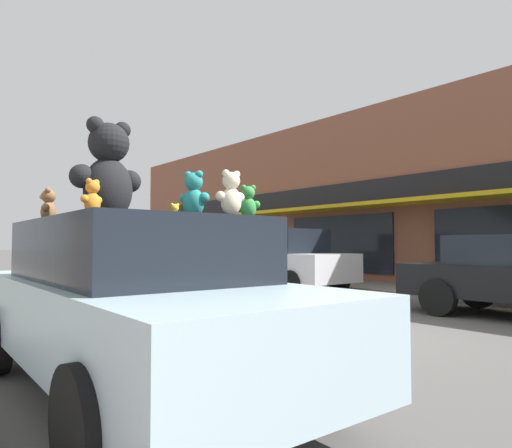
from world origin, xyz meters
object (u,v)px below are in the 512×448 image
(teddy_bear_yellow, at_px, (175,214))
(parked_car_far_center, at_px, (281,260))
(teddy_bear_giant, at_px, (108,172))
(plush_art_car, at_px, (131,301))
(teddy_bear_cream, at_px, (231,194))
(teddy_bear_orange, at_px, (92,197))
(teddy_bear_teal, at_px, (194,195))
(teddy_bear_green, at_px, (248,202))
(teddy_bear_brown, at_px, (48,206))

(teddy_bear_yellow, height_order, parked_car_far_center, teddy_bear_yellow)
(teddy_bear_giant, distance_m, parked_car_far_center, 9.22)
(teddy_bear_giant, distance_m, teddy_bear_yellow, 0.81)
(plush_art_car, xyz_separation_m, teddy_bear_yellow, (0.61, 0.30, 0.85))
(teddy_bear_cream, distance_m, parked_car_far_center, 9.86)
(plush_art_car, bearing_deg, teddy_bear_giant, 105.66)
(plush_art_car, bearing_deg, teddy_bear_orange, -133.01)
(teddy_bear_cream, relative_size, teddy_bear_teal, 0.93)
(parked_car_far_center, bearing_deg, plush_art_car, -141.38)
(teddy_bear_teal, relative_size, parked_car_far_center, 0.09)
(teddy_bear_giant, distance_m, teddy_bear_orange, 1.14)
(teddy_bear_green, height_order, teddy_bear_yellow, teddy_bear_green)
(teddy_bear_giant, xyz_separation_m, teddy_bear_brown, (-0.36, 0.69, -0.31))
(teddy_bear_teal, distance_m, teddy_bear_orange, 0.80)
(teddy_bear_giant, height_order, teddy_bear_green, teddy_bear_giant)
(teddy_bear_teal, bearing_deg, teddy_bear_orange, 53.45)
(teddy_bear_green, bearing_deg, plush_art_car, -23.16)
(teddy_bear_cream, height_order, teddy_bear_green, teddy_bear_cream)
(parked_car_far_center, bearing_deg, teddy_bear_green, -134.55)
(teddy_bear_green, bearing_deg, teddy_bear_teal, 11.55)
(teddy_bear_teal, bearing_deg, teddy_bear_yellow, -46.32)
(teddy_bear_giant, bearing_deg, teddy_bear_orange, 57.59)
(teddy_bear_teal, bearing_deg, teddy_bear_cream, 173.18)
(plush_art_car, relative_size, teddy_bear_yellow, 21.79)
(teddy_bear_yellow, bearing_deg, teddy_bear_cream, 92.36)
(teddy_bear_orange, height_order, teddy_bear_green, teddy_bear_green)
(teddy_bear_teal, xyz_separation_m, parked_car_far_center, (7.08, 6.57, -0.85))
(teddy_bear_green, relative_size, teddy_bear_yellow, 1.34)
(teddy_bear_orange, relative_size, parked_car_far_center, 0.06)
(teddy_bear_yellow, bearing_deg, teddy_bear_green, 105.71)
(teddy_bear_orange, height_order, parked_car_far_center, teddy_bear_orange)
(teddy_bear_cream, relative_size, teddy_bear_orange, 1.35)
(teddy_bear_teal, distance_m, teddy_bear_yellow, 1.14)
(teddy_bear_brown, bearing_deg, teddy_bear_cream, 42.92)
(teddy_bear_giant, height_order, teddy_bear_teal, teddy_bear_giant)
(plush_art_car, bearing_deg, parked_car_far_center, 40.51)
(teddy_bear_giant, bearing_deg, plush_art_car, 98.73)
(teddy_bear_green, bearing_deg, parked_car_far_center, -102.46)
(teddy_bear_cream, distance_m, teddy_bear_yellow, 1.45)
(teddy_bear_giant, bearing_deg, teddy_bear_yellow, 169.22)
(teddy_bear_teal, xyz_separation_m, teddy_bear_yellow, (0.42, 1.06, -0.08))
(parked_car_far_center, bearing_deg, teddy_bear_giant, -143.55)
(teddy_bear_green, bearing_deg, teddy_bear_giant, -28.43)
(teddy_bear_cream, relative_size, teddy_bear_green, 1.24)
(teddy_bear_brown, relative_size, parked_car_far_center, 0.08)
(plush_art_car, height_order, teddy_bear_green, teddy_bear_green)
(teddy_bear_brown, bearing_deg, teddy_bear_teal, 43.24)
(teddy_bear_teal, height_order, teddy_bear_orange, teddy_bear_teal)
(teddy_bear_cream, xyz_separation_m, teddy_bear_yellow, (0.30, 1.42, -0.07))
(teddy_bear_orange, bearing_deg, teddy_bear_brown, -119.61)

